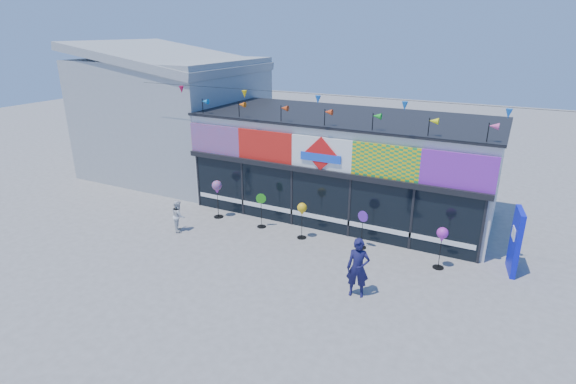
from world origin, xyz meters
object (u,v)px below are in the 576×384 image
Objects in this scene: spinner_2 at (302,210)px; spinner_3 at (362,229)px; child at (179,216)px; spinner_4 at (442,236)px; blue_sign at (515,241)px; spinner_0 at (217,188)px; spinner_1 at (261,210)px; adult_man at (358,268)px.

spinner_2 is 0.99× the size of spinner_3.
spinner_4 is at bearing -120.58° from child.
blue_sign is 4.89m from spinner_3.
spinner_3 is (2.26, 0.24, -0.37)m from spinner_2.
spinner_0 is 6.24m from spinner_3.
child is (-2.69, -1.74, -0.12)m from spinner_1.
spinner_4 is at bearing -4.82° from spinner_3.
spinner_2 reaches higher than child.
adult_man reaches higher than spinner_2.
child is (-9.52, -1.59, -0.54)m from spinner_4.
blue_sign reaches higher than spinner_1.
adult_man is (-3.99, -3.59, -0.17)m from blue_sign.
blue_sign is 1.73× the size of child.
spinner_4 is (8.94, -0.19, -0.13)m from spinner_0.
spinner_3 reaches higher than spinner_2.
spinner_3 is 0.98× the size of spinner_4.
spinner_2 is 0.78× the size of adult_man.
blue_sign is 1.53× the size of spinner_2.
blue_sign is at bearing 3.29° from spinner_0.
spinner_2 is (-7.10, -0.84, 0.05)m from blue_sign.
spinner_4 reaches higher than child.
spinner_2 is 4.16m from adult_man.
spinner_1 is at bearing -97.11° from child.
adult_man is at bearing -74.08° from spinner_3.
spinner_1 is 0.99× the size of spinner_3.
blue_sign reaches higher than child.
adult_man is (4.96, -2.92, 0.16)m from spinner_1.
spinner_2 is 4.83m from child.
spinner_3 is 1.15× the size of child.
spinner_2 is at bearing -179.84° from spinner_4.
adult_man is at bearing -30.47° from spinner_1.
spinner_2 is at bearing 177.47° from blue_sign.
spinner_1 is 0.97× the size of spinner_4.
adult_man is 7.75m from child.
spinner_3 is at bearing 1.08° from spinner_1.
blue_sign is at bearing 21.25° from spinner_4.
spinner_4 is at bearing -168.01° from blue_sign.
spinner_0 is 8.95m from spinner_4.
spinner_4 is (-2.12, -0.82, 0.08)m from blue_sign.
blue_sign reaches higher than spinner_0.
blue_sign is 1.19× the size of adult_man.
spinner_4 reaches higher than spinner_1.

